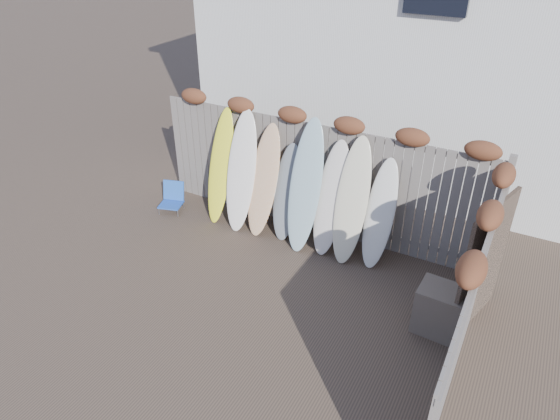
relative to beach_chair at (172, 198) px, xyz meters
The scene contains 15 objects.
ground 3.15m from the beach_chair, 33.09° to the right, with size 80.00×80.00×0.00m, color #493A2D.
back_fence 2.93m from the beach_chair, 14.18° to the left, with size 6.05×0.28×2.24m.
right_fence 5.88m from the beach_chair, 14.57° to the right, with size 0.28×4.40×2.24m.
house 6.43m from the beach_chair, 56.80° to the left, with size 8.50×5.50×6.33m.
beach_chair is the anchor object (origin of this frame).
wooden_crate 5.32m from the beach_chair, ahead, with size 0.60×0.50×0.70m, color brown.
lattice_panel 5.69m from the beach_chair, ahead, with size 0.05×1.27×1.90m, color #32231E.
surfboard_0 1.28m from the beach_chair, 15.55° to the left, with size 0.45×0.07×2.13m, color #FFFD2A.
surfboard_1 1.67m from the beach_chair, ahead, with size 0.54×0.07×2.18m, color white.
surfboard_2 2.04m from the beach_chair, ahead, with size 0.55×0.07×2.02m, color #E6A36F.
surfboard_3 2.41m from the beach_chair, ahead, with size 0.48×0.07×1.72m, color slate.
surfboard_4 2.84m from the beach_chair, ahead, with size 0.54×0.07×2.27m, color #90B0B7.
surfboard_5 3.23m from the beach_chair, ahead, with size 0.51×0.07×1.96m, color silver.
surfboard_6 3.61m from the beach_chair, ahead, with size 0.53×0.07×2.11m, color beige.
surfboard_7 4.04m from the beach_chair, ahead, with size 0.46×0.07×1.82m, color silver.
Camera 1 is at (3.15, -4.61, 4.97)m, focal length 32.00 mm.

